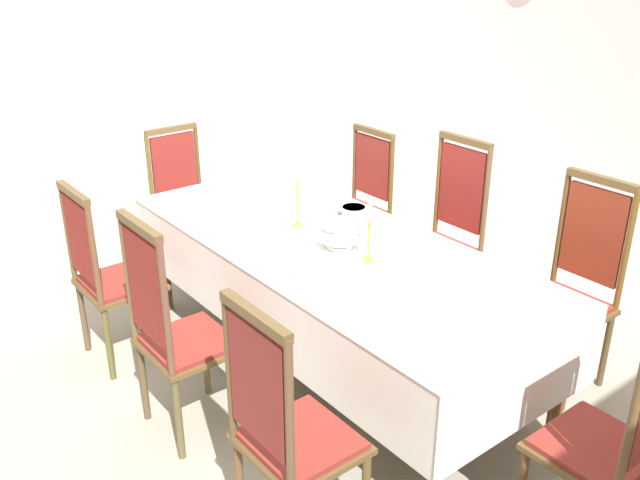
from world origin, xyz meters
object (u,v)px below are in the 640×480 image
(chair_north_c, at_px, (573,285))
(soup_tureen, at_px, (340,230))
(chair_head_east, at_px, (619,434))
(bowl_far_right, at_px, (305,279))
(chair_north_a, at_px, (359,202))
(bowl_far_left, at_px, (354,209))
(dining_table, at_px, (331,256))
(chair_head_west, at_px, (185,198))
(bowl_near_left, at_px, (296,181))
(bowl_near_right, at_px, (179,207))
(chair_south_c, at_px, (287,429))
(spoon_primary, at_px, (288,178))
(candlestick_west, at_px, (298,201))
(chair_north_b, at_px, (446,232))
(chair_south_b, at_px, (174,329))
(candlestick_east, at_px, (369,238))
(spoon_secondary, at_px, (173,203))
(chair_south_a, at_px, (108,273))

(chair_north_c, xyz_separation_m, soup_tureen, (-0.83, -0.95, 0.29))
(chair_head_east, xyz_separation_m, bowl_far_right, (-1.42, -0.40, 0.21))
(chair_north_a, bearing_deg, bowl_far_left, 136.36)
(dining_table, bearing_deg, chair_north_c, 46.55)
(chair_north_c, xyz_separation_m, chair_head_west, (-2.60, -0.95, -0.04))
(bowl_near_left, bearing_deg, bowl_near_right, -91.76)
(chair_south_c, xyz_separation_m, bowl_far_right, (-0.60, 0.55, 0.23))
(bowl_far_left, xyz_separation_m, spoon_primary, (-0.77, 0.07, -0.02))
(bowl_near_right, bearing_deg, chair_south_c, -15.95)
(soup_tureen, xyz_separation_m, spoon_primary, (-1.11, 0.46, -0.10))
(chair_north_c, bearing_deg, dining_table, 46.55)
(bowl_near_right, xyz_separation_m, bowl_far_right, (1.24, 0.02, 0.00))
(chair_north_c, bearing_deg, candlestick_west, 38.33)
(dining_table, bearing_deg, chair_north_b, 91.09)
(chair_north_b, distance_m, candlestick_west, 1.05)
(chair_north_c, relative_size, chair_head_east, 0.99)
(chair_south_b, height_order, candlestick_west, chair_south_b)
(candlestick_east, bearing_deg, chair_north_c, 57.80)
(chair_south_b, bearing_deg, candlestick_west, 106.63)
(chair_north_c, relative_size, bowl_far_left, 6.86)
(chair_head_east, bearing_deg, bowl_near_left, 80.61)
(chair_south_c, relative_size, candlestick_east, 3.37)
(chair_north_c, height_order, bowl_near_right, chair_north_c)
(chair_south_c, bearing_deg, chair_south_b, -179.88)
(chair_north_b, bearing_deg, chair_north_c, 179.96)
(chair_north_b, bearing_deg, chair_south_c, 115.81)
(bowl_near_left, relative_size, spoon_secondary, 1.03)
(bowl_near_right, bearing_deg, candlestick_east, 18.72)
(chair_south_b, bearing_deg, bowl_far_right, 60.25)
(chair_south_b, xyz_separation_m, chair_head_east, (1.73, 0.95, 0.01))
(chair_north_a, xyz_separation_m, bowl_near_left, (-0.07, -0.51, 0.25))
(bowl_near_left, height_order, spoon_primary, bowl_near_left)
(bowl_near_left, height_order, spoon_secondary, bowl_near_left)
(dining_table, relative_size, chair_south_b, 2.23)
(chair_south_a, height_order, bowl_near_left, chair_south_a)
(chair_north_c, height_order, chair_head_east, chair_head_east)
(chair_south_b, bearing_deg, bowl_near_right, 150.22)
(chair_north_b, bearing_deg, bowl_far_left, 65.76)
(chair_north_a, relative_size, chair_head_west, 1.01)
(dining_table, bearing_deg, soup_tureen, 0.00)
(dining_table, xyz_separation_m, bowl_far_right, (0.30, -0.40, 0.10))
(chair_south_a, bearing_deg, bowl_far_left, 66.68)
(chair_head_east, height_order, spoon_secondary, chair_head_east)
(bowl_far_left, height_order, bowl_far_right, bowl_far_right)
(chair_head_west, bearing_deg, soup_tureen, 90.00)
(chair_north_c, height_order, candlestick_west, chair_north_c)
(chair_south_a, bearing_deg, soup_tureen, 45.81)
(chair_head_west, height_order, spoon_primary, chair_head_west)
(chair_head_west, relative_size, bowl_near_left, 5.83)
(dining_table, distance_m, chair_north_b, 0.96)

